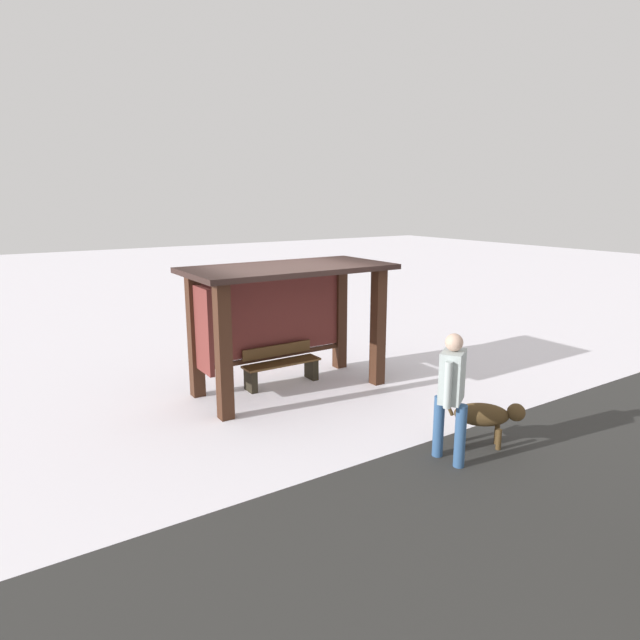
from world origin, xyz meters
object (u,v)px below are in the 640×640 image
at_px(bus_shelter, 280,302).
at_px(bench_left_inside, 281,366).
at_px(person_walking, 452,388).
at_px(dog, 487,416).

bearing_deg(bus_shelter, bench_left_inside, 62.66).
relative_size(bus_shelter, bench_left_inside, 2.40).
xyz_separation_m(bus_shelter, person_walking, (0.43, -3.61, -0.56)).
bearing_deg(dog, person_walking, -177.25).
relative_size(bus_shelter, person_walking, 2.07).
relative_size(person_walking, dog, 2.08).
bearing_deg(person_walking, bench_left_inside, 95.22).
bearing_deg(bus_shelter, person_walking, -83.21).
xyz_separation_m(person_walking, dog, (0.75, 0.04, -0.55)).
height_order(bus_shelter, dog, bus_shelter).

